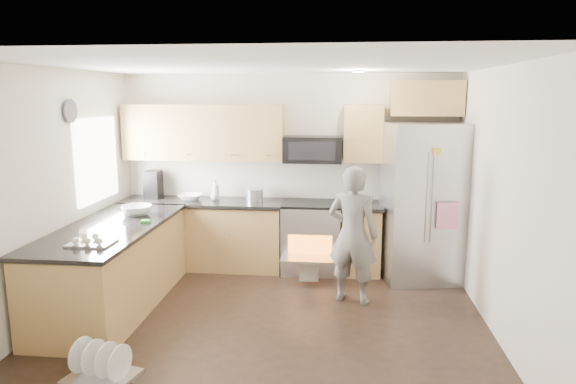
# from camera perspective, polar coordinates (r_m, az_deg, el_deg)

# --- Properties ---
(ground) EXTENTS (4.50, 4.50, 0.00)m
(ground) POSITION_cam_1_polar(r_m,az_deg,el_deg) (5.48, -2.29, -14.34)
(ground) COLOR black
(ground) RESTS_ON ground
(room_shell) EXTENTS (4.54, 4.04, 2.62)m
(room_shell) POSITION_cam_1_polar(r_m,az_deg,el_deg) (5.03, -2.82, 3.34)
(room_shell) COLOR beige
(room_shell) RESTS_ON ground
(back_cabinet_run) EXTENTS (4.45, 0.64, 2.50)m
(back_cabinet_run) POSITION_cam_1_polar(r_m,az_deg,el_deg) (6.92, -5.09, -0.62)
(back_cabinet_run) COLOR #A98443
(back_cabinet_run) RESTS_ON ground
(peninsula) EXTENTS (0.96, 2.36, 1.04)m
(peninsula) POSITION_cam_1_polar(r_m,az_deg,el_deg) (6.02, -18.84, -7.84)
(peninsula) COLOR #A98443
(peninsula) RESTS_ON ground
(stove_range) EXTENTS (0.76, 0.97, 1.79)m
(stove_range) POSITION_cam_1_polar(r_m,az_deg,el_deg) (6.81, 2.65, -3.25)
(stove_range) COLOR #B7B7BC
(stove_range) RESTS_ON ground
(refrigerator) EXTENTS (1.09, 0.91, 1.99)m
(refrigerator) POSITION_cam_1_polar(r_m,az_deg,el_deg) (6.65, 14.89, -1.14)
(refrigerator) COLOR #B7B7BC
(refrigerator) RESTS_ON ground
(person) EXTENTS (0.66, 0.53, 1.56)m
(person) POSITION_cam_1_polar(r_m,az_deg,el_deg) (5.80, 7.22, -4.74)
(person) COLOR slate
(person) RESTS_ON ground
(dish_rack) EXTENTS (0.63, 0.55, 0.33)m
(dish_rack) POSITION_cam_1_polar(r_m,az_deg,el_deg) (4.75, -20.04, -17.98)
(dish_rack) COLOR #B7B7BC
(dish_rack) RESTS_ON ground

